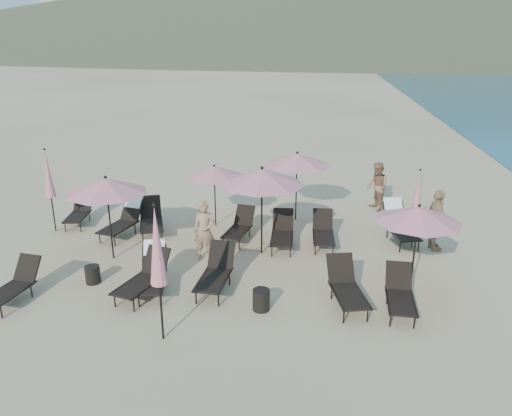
# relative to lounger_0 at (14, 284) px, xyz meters

# --- Properties ---
(ground) EXTENTS (800.00, 800.00, 0.00)m
(ground) POSITION_rel_lounger_0_xyz_m (5.31, 0.46, -0.41)
(ground) COLOR #D6BA8C
(ground) RESTS_ON ground
(lounger_0) EXTENTS (0.80, 1.60, 0.88)m
(lounger_0) POSITION_rel_lounger_0_xyz_m (0.00, 0.00, 0.00)
(lounger_0) COLOR black
(lounger_0) RESTS_ON ground
(lounger_1) EXTENTS (0.92, 1.71, 1.01)m
(lounger_1) POSITION_rel_lounger_0_xyz_m (2.95, 0.96, 0.07)
(lounger_1) COLOR black
(lounger_1) RESTS_ON ground
(lounger_2) EXTENTS (1.05, 1.74, 0.94)m
(lounger_2) POSITION_rel_lounger_0_xyz_m (2.82, 0.68, 0.03)
(lounger_2) COLOR black
(lounger_2) RESTS_ON ground
(lounger_3) EXTENTS (0.74, 1.71, 0.96)m
(lounger_3) POSITION_rel_lounger_0_xyz_m (4.43, 1.14, 0.04)
(lounger_3) COLOR black
(lounger_3) RESTS_ON ground
(lounger_4) EXTENTS (0.99, 1.74, 0.95)m
(lounger_4) POSITION_rel_lounger_0_xyz_m (7.47, 0.80, 0.03)
(lounger_4) COLOR black
(lounger_4) RESTS_ON ground
(lounger_5) EXTENTS (0.65, 1.56, 0.88)m
(lounger_5) POSITION_rel_lounger_0_xyz_m (8.62, 0.68, 0.00)
(lounger_5) COLOR black
(lounger_5) RESTS_ON ground
(lounger_6) EXTENTS (0.79, 1.58, 0.87)m
(lounger_6) POSITION_rel_lounger_0_xyz_m (-0.80, 4.87, -0.01)
(lounger_6) COLOR black
(lounger_6) RESTS_ON ground
(lounger_7) EXTENTS (1.00, 1.80, 1.06)m
(lounger_7) POSITION_rel_lounger_0_xyz_m (0.98, 4.18, 0.10)
(lounger_7) COLOR black
(lounger_7) RESTS_ON ground
(lounger_8) EXTENTS (0.84, 1.59, 0.87)m
(lounger_8) POSITION_rel_lounger_0_xyz_m (4.50, 4.23, -0.00)
(lounger_8) COLOR black
(lounger_8) RESTS_ON ground
(lounger_9) EXTENTS (0.67, 1.63, 0.92)m
(lounger_9) POSITION_rel_lounger_0_xyz_m (5.80, 3.89, 0.02)
(lounger_9) COLOR black
(lounger_9) RESTS_ON ground
(lounger_10) EXTENTS (0.66, 1.58, 0.89)m
(lounger_10) POSITION_rel_lounger_0_xyz_m (6.96, 4.12, 0.01)
(lounger_10) COLOR black
(lounger_10) RESTS_ON ground
(lounger_11) EXTENTS (1.00, 1.85, 1.10)m
(lounger_11) POSITION_rel_lounger_0_xyz_m (9.16, 4.80, 0.11)
(lounger_11) COLOR black
(lounger_11) RESTS_ON ground
(lounger_12) EXTENTS (1.20, 1.84, 0.99)m
(lounger_12) POSITION_rel_lounger_0_xyz_m (1.76, 4.39, 0.05)
(lounger_12) COLOR black
(lounger_12) RESTS_ON ground
(umbrella_open_0) EXTENTS (2.17, 2.17, 2.33)m
(umbrella_open_0) POSITION_rel_lounger_0_xyz_m (1.30, 2.49, 1.65)
(umbrella_open_0) COLOR black
(umbrella_open_0) RESTS_ON ground
(umbrella_open_1) EXTENTS (2.32, 2.32, 2.49)m
(umbrella_open_1) POSITION_rel_lounger_0_xyz_m (5.27, 3.33, 1.79)
(umbrella_open_1) COLOR black
(umbrella_open_1) RESTS_ON ground
(umbrella_open_2) EXTENTS (2.00, 2.00, 2.15)m
(umbrella_open_2) POSITION_rel_lounger_0_xyz_m (9.04, 1.69, 1.49)
(umbrella_open_2) COLOR black
(umbrella_open_2) RESTS_ON ground
(umbrella_open_3) EXTENTS (1.86, 1.86, 2.00)m
(umbrella_open_3) POSITION_rel_lounger_0_xyz_m (3.57, 5.28, 1.36)
(umbrella_open_3) COLOR black
(umbrella_open_3) RESTS_ON ground
(umbrella_open_4) EXTENTS (2.13, 2.13, 2.29)m
(umbrella_open_4) POSITION_rel_lounger_0_xyz_m (6.07, 6.12, 1.62)
(umbrella_open_4) COLOR black
(umbrella_open_4) RESTS_ON ground
(umbrella_closed_0) EXTENTS (0.34, 0.34, 2.87)m
(umbrella_closed_0) POSITION_rel_lounger_0_xyz_m (3.79, -1.04, 1.58)
(umbrella_closed_0) COLOR black
(umbrella_closed_0) RESTS_ON ground
(umbrella_closed_1) EXTENTS (0.27, 0.27, 2.33)m
(umbrella_closed_1) POSITION_rel_lounger_0_xyz_m (9.49, 4.25, 1.21)
(umbrella_closed_1) COLOR black
(umbrella_closed_1) RESTS_ON ground
(umbrella_closed_2) EXTENTS (0.31, 0.31, 2.62)m
(umbrella_closed_2) POSITION_rel_lounger_0_xyz_m (-1.25, 4.15, 1.41)
(umbrella_closed_2) COLOR black
(umbrella_closed_2) RESTS_ON ground
(side_table_0) EXTENTS (0.37, 0.37, 0.44)m
(side_table_0) POSITION_rel_lounger_0_xyz_m (1.37, 1.06, -0.19)
(side_table_0) COLOR black
(side_table_0) RESTS_ON ground
(side_table_1) EXTENTS (0.39, 0.39, 0.49)m
(side_table_1) POSITION_rel_lounger_0_xyz_m (5.61, 0.31, -0.17)
(side_table_1) COLOR black
(side_table_1) RESTS_ON ground
(beachgoer_a) EXTENTS (0.63, 0.44, 1.63)m
(beachgoer_a) POSITION_rel_lounger_0_xyz_m (3.79, 2.77, 0.40)
(beachgoer_a) COLOR #A57859
(beachgoer_a) RESTS_ON ground
(beachgoer_b) EXTENTS (0.88, 0.99, 1.68)m
(beachgoer_b) POSITION_rel_lounger_0_xyz_m (8.77, 7.43, 0.43)
(beachgoer_b) COLOR #976B4E
(beachgoer_b) RESTS_ON ground
(beachgoer_c) EXTENTS (0.57, 1.08, 1.75)m
(beachgoer_c) POSITION_rel_lounger_0_xyz_m (10.06, 4.18, 0.46)
(beachgoer_c) COLOR tan
(beachgoer_c) RESTS_ON ground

